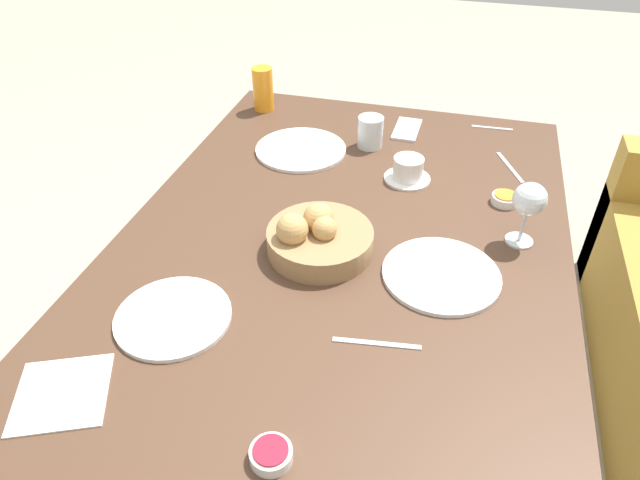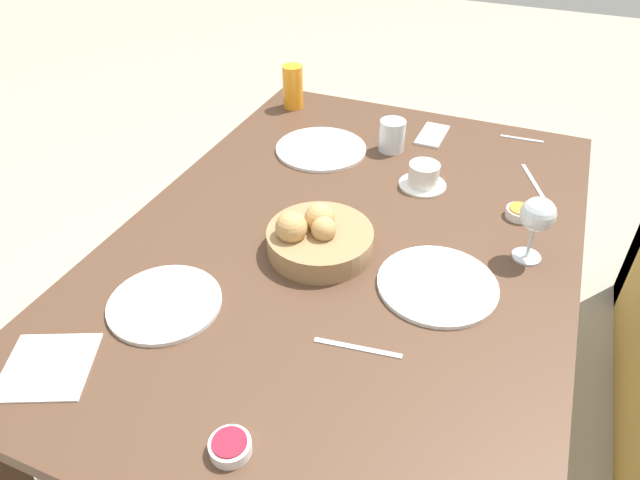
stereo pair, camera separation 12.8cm
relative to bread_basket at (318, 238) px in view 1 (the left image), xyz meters
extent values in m
plane|color=#A89E89|center=(-0.08, 0.04, -0.78)|extent=(10.00, 10.00, 0.00)
cube|color=#4C3323|center=(-0.08, 0.04, -0.06)|extent=(1.48, 1.04, 0.03)
cube|color=#4C3323|center=(-0.77, -0.43, -0.43)|extent=(0.06, 0.06, 0.71)
cube|color=#4C3323|center=(-0.77, 0.51, -0.43)|extent=(0.06, 0.06, 0.71)
cylinder|color=#99754C|center=(0.00, 0.00, -0.01)|extent=(0.24, 0.24, 0.05)
sphere|color=tan|center=(0.01, 0.02, 0.03)|extent=(0.06, 0.06, 0.06)
sphere|color=tan|center=(-0.02, 0.00, 0.04)|extent=(0.07, 0.07, 0.07)
sphere|color=tan|center=(0.04, -0.05, 0.04)|extent=(0.07, 0.07, 0.07)
cylinder|color=white|center=(-0.44, -0.17, -0.03)|extent=(0.26, 0.26, 0.01)
cylinder|color=white|center=(0.28, -0.22, -0.03)|extent=(0.23, 0.23, 0.01)
cylinder|color=white|center=(0.02, 0.28, -0.03)|extent=(0.25, 0.25, 0.01)
cylinder|color=orange|center=(-0.68, -0.37, 0.03)|extent=(0.07, 0.07, 0.14)
cylinder|color=silver|center=(-0.52, 0.02, 0.01)|extent=(0.07, 0.07, 0.09)
cylinder|color=silver|center=(-0.16, 0.44, -0.04)|extent=(0.06, 0.06, 0.00)
cylinder|color=silver|center=(-0.16, 0.44, 0.00)|extent=(0.01, 0.01, 0.07)
sphere|color=silver|center=(-0.16, 0.44, 0.08)|extent=(0.08, 0.08, 0.08)
cylinder|color=white|center=(-0.36, 0.15, -0.03)|extent=(0.13, 0.13, 0.01)
cylinder|color=white|center=(-0.36, 0.15, 0.00)|extent=(0.08, 0.08, 0.06)
cylinder|color=white|center=(0.52, 0.07, -0.03)|extent=(0.07, 0.07, 0.02)
cylinder|color=#A3192D|center=(0.52, 0.07, -0.01)|extent=(0.06, 0.06, 0.00)
cylinder|color=white|center=(-0.31, 0.41, -0.03)|extent=(0.07, 0.07, 0.02)
cylinder|color=#C67F28|center=(-0.31, 0.41, -0.01)|extent=(0.06, 0.06, 0.00)
cube|color=#B7B7BC|center=(-0.50, 0.42, -0.04)|extent=(0.16, 0.08, 0.00)
cube|color=#B7B7BC|center=(0.24, 0.18, -0.04)|extent=(0.03, 0.17, 0.00)
cube|color=#B7B7BC|center=(-0.74, 0.37, -0.04)|extent=(0.02, 0.13, 0.00)
cube|color=white|center=(0.50, -0.32, -0.04)|extent=(0.21, 0.21, 0.00)
cube|color=silver|center=(-0.65, 0.11, -0.03)|extent=(0.15, 0.08, 0.01)
camera|label=1|loc=(0.98, 0.27, 0.77)|focal=32.00mm
camera|label=2|loc=(0.94, 0.39, 0.77)|focal=32.00mm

